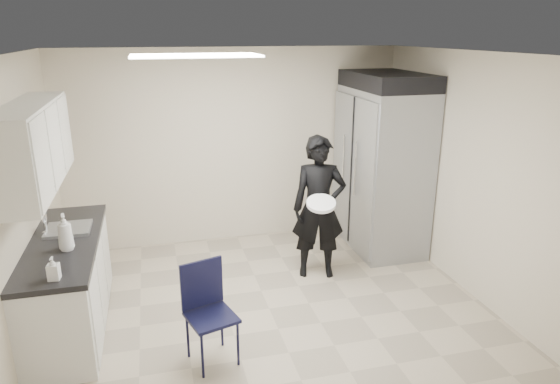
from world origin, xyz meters
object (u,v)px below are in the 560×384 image
object	(u,v)px
lower_counter	(69,286)
commercial_fridge	(382,170)
man_tuxedo	(319,208)
folding_chair	(211,317)

from	to	relation	value
lower_counter	commercial_fridge	world-z (taller)	commercial_fridge
commercial_fridge	man_tuxedo	bearing A→B (deg)	-149.47
man_tuxedo	commercial_fridge	bearing A→B (deg)	44.20
lower_counter	folding_chair	world-z (taller)	folding_chair
folding_chair	man_tuxedo	world-z (taller)	man_tuxedo
lower_counter	commercial_fridge	bearing A→B (deg)	15.88
folding_chair	commercial_fridge	bearing A→B (deg)	21.69
lower_counter	folding_chair	bearing A→B (deg)	-35.92
folding_chair	man_tuxedo	size ratio (longest dim) A/B	0.52
commercial_fridge	folding_chair	size ratio (longest dim) A/B	2.39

